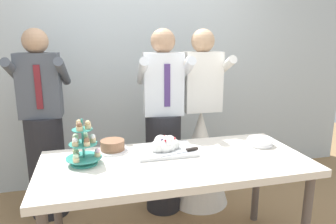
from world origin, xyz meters
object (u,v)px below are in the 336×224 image
Objects in this scene: person_groom at (163,133)px; person_bride at (200,145)px; dessert_table at (176,170)px; round_cake at (113,146)px; main_cake_tray at (165,146)px; cupcake_stand at (83,146)px; plate_stack at (260,142)px; person_guest at (44,136)px.

person_groom is 0.41m from person_bride.
dessert_table is 1.08× the size of person_groom.
round_cake is at bearing -138.07° from person_groom.
dessert_table is 0.50m from round_cake.
person_bride reaches higher than dessert_table.
main_cake_tray reaches higher than round_cake.
cupcake_stand reaches higher than plate_stack.
person_bride reaches higher than plate_stack.
plate_stack reaches higher than dessert_table.
plate_stack is at bearing -43.59° from person_groom.
person_groom is at bearing -9.41° from person_guest.
round_cake is at bearing -48.11° from person_guest.
round_cake is 0.14× the size of person_groom.
main_cake_tray is at bearing 101.86° from dessert_table.
person_groom is (-0.62, 0.59, -0.06)m from plate_stack.
plate_stack is 1.12m from round_cake.
person_guest is at bearing 155.24° from plate_stack.
person_bride is (0.86, 0.48, -0.23)m from round_cake.
dessert_table is at bearing -121.15° from person_bride.
cupcake_stand is at bearing -66.75° from person_guest.
person_guest reaches higher than main_cake_tray.
main_cake_tray is at bearing -38.30° from person_guest.
main_cake_tray is 0.26× the size of person_guest.
round_cake is 0.14× the size of person_guest.
cupcake_stand is 0.89m from person_guest.
person_groom and person_bride have the same top height.
main_cake_tray is at bearing 8.61° from cupcake_stand.
person_bride is at bearing -5.13° from person_guest.
cupcake_stand is (-0.60, 0.08, 0.20)m from dessert_table.
person_groom is at bearing 83.25° from dessert_table.
person_bride is (1.06, 0.68, -0.31)m from cupcake_stand.
person_groom is 1.04m from person_guest.
person_guest is at bearing 174.87° from person_bride.
person_groom is (0.68, 0.63, -0.15)m from cupcake_stand.
dessert_table is 4.16× the size of main_cake_tray.
cupcake_stand is 0.94m from person_groom.
cupcake_stand is 0.29m from round_cake.
main_cake_tray is 1.16m from person_guest.
plate_stack is (1.30, 0.04, -0.09)m from cupcake_stand.
dessert_table is 0.64m from cupcake_stand.
person_guest is at bearing 141.70° from main_cake_tray.
main_cake_tray is 0.26× the size of person_groom.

